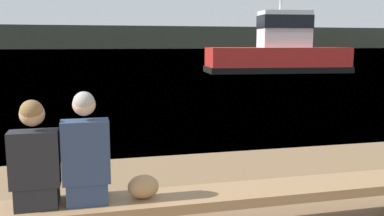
# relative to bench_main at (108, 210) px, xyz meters

# --- Properties ---
(water_surface) EXTENTS (240.00, 240.00, 0.00)m
(water_surface) POSITION_rel_bench_main_xyz_m (0.03, 123.04, -0.37)
(water_surface) COLOR teal
(water_surface) RESTS_ON ground
(far_shoreline) EXTENTS (600.00, 12.00, 7.21)m
(far_shoreline) POSITION_rel_bench_main_xyz_m (0.03, 138.61, 3.24)
(far_shoreline) COLOR #424738
(far_shoreline) RESTS_ON ground
(bench_main) EXTENTS (6.93, 0.51, 0.44)m
(bench_main) POSITION_rel_bench_main_xyz_m (0.00, 0.00, 0.00)
(bench_main) COLOR #8E6B47
(bench_main) RESTS_ON ground
(person_left) EXTENTS (0.41, 0.39, 0.95)m
(person_left) POSITION_rel_bench_main_xyz_m (-0.60, 0.01, 0.49)
(person_left) COLOR black
(person_left) RESTS_ON bench_main
(person_right) EXTENTS (0.41, 0.38, 1.00)m
(person_right) POSITION_rel_bench_main_xyz_m (-0.18, 0.00, 0.51)
(person_right) COLOR navy
(person_right) RESTS_ON bench_main
(shopping_bag) EXTENTS (0.28, 0.19, 0.22)m
(shopping_bag) POSITION_rel_bench_main_xyz_m (0.32, -0.01, 0.19)
(shopping_bag) COLOR #9E754C
(shopping_bag) RESTS_ON bench_main
(tugboat_red) EXTENTS (9.27, 3.99, 6.39)m
(tugboat_red) POSITION_rel_bench_main_xyz_m (11.80, 21.47, 0.84)
(tugboat_red) COLOR red
(tugboat_red) RESTS_ON water_surface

